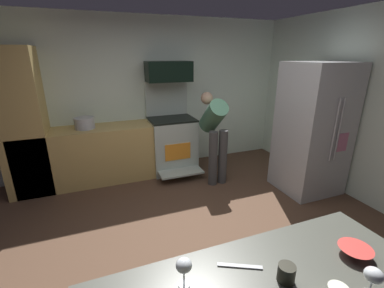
% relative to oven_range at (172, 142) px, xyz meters
% --- Properties ---
extents(ground_plane, '(5.20, 4.80, 0.02)m').
position_rel_oven_range_xyz_m(ground_plane, '(-0.30, -1.97, -0.52)').
color(ground_plane, '#513828').
extents(wall_back, '(5.20, 0.12, 2.60)m').
position_rel_oven_range_xyz_m(wall_back, '(-0.30, 0.37, 0.79)').
color(wall_back, silver).
rests_on(wall_back, ground).
extents(wall_right, '(0.12, 4.80, 2.60)m').
position_rel_oven_range_xyz_m(wall_right, '(2.24, -1.97, 0.79)').
color(wall_right, silver).
rests_on(wall_right, ground).
extents(lower_cabinet_run, '(2.40, 0.60, 0.90)m').
position_rel_oven_range_xyz_m(lower_cabinet_run, '(-1.20, 0.01, -0.06)').
color(lower_cabinet_run, tan).
rests_on(lower_cabinet_run, ground).
extents(cabinet_column, '(0.60, 0.60, 2.10)m').
position_rel_oven_range_xyz_m(cabinet_column, '(-2.20, 0.01, 0.54)').
color(cabinet_column, tan).
rests_on(cabinet_column, ground).
extents(oven_range, '(0.76, 0.94, 1.56)m').
position_rel_oven_range_xyz_m(oven_range, '(0.00, 0.00, 0.00)').
color(oven_range, '#B3C1B5').
rests_on(oven_range, ground).
extents(microwave, '(0.74, 0.38, 0.33)m').
position_rel_oven_range_xyz_m(microwave, '(-0.00, 0.09, 1.21)').
color(microwave, black).
rests_on(microwave, oven_range).
extents(refrigerator, '(0.83, 0.79, 1.90)m').
position_rel_oven_range_xyz_m(refrigerator, '(1.73, -1.42, 0.43)').
color(refrigerator, '#B4B4B5').
rests_on(refrigerator, ground).
extents(person_cook, '(0.31, 0.67, 1.41)m').
position_rel_oven_range_xyz_m(person_cook, '(0.52, -0.64, 0.34)').
color(person_cook, '#404040').
rests_on(person_cook, ground).
extents(mixing_bowl_large, '(0.19, 0.19, 0.05)m').
position_rel_oven_range_xyz_m(mixing_bowl_large, '(0.06, -3.42, 0.41)').
color(mixing_bowl_large, red).
rests_on(mixing_bowl_large, counter_island).
extents(wine_glass_near, '(0.08, 0.08, 0.15)m').
position_rel_oven_range_xyz_m(wine_glass_near, '(-0.10, -3.64, 0.50)').
color(wine_glass_near, silver).
rests_on(wine_glass_near, counter_island).
extents(wine_glass_mid, '(0.08, 0.08, 0.16)m').
position_rel_oven_range_xyz_m(wine_glass_mid, '(-0.91, -3.27, 0.51)').
color(wine_glass_mid, silver).
rests_on(wine_glass_mid, counter_island).
extents(mug_coffee, '(0.09, 0.09, 0.09)m').
position_rel_oven_range_xyz_m(mug_coffee, '(-0.42, -3.43, 0.43)').
color(mug_coffee, black).
rests_on(mug_coffee, counter_island).
extents(knife_paring, '(0.23, 0.13, 0.01)m').
position_rel_oven_range_xyz_m(knife_paring, '(-0.59, -3.26, 0.39)').
color(knife_paring, '#B7BABF').
rests_on(knife_paring, counter_island).
extents(stock_pot, '(0.30, 0.30, 0.18)m').
position_rel_oven_range_xyz_m(stock_pot, '(-1.39, 0.01, 0.47)').
color(stock_pot, '#AEB1B9').
rests_on(stock_pot, lower_cabinet_run).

